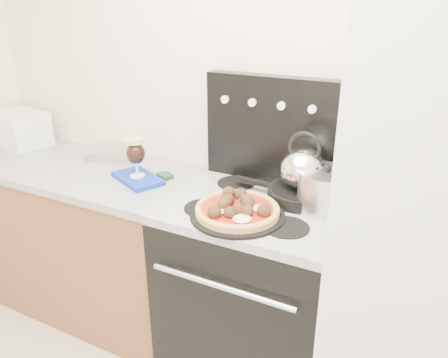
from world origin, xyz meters
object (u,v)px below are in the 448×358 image
Objects in this scene: beer_glass at (136,157)px; fridge at (437,238)px; tea_kettle at (303,166)px; pizza_pan at (237,215)px; pizza at (237,208)px; skillet at (301,194)px; base_cabinet at (84,239)px; toaster_oven at (20,129)px; stove_body at (255,294)px; stock_pot at (325,192)px; oven_mitt at (138,178)px.

fridge is at bearing -1.15° from beer_glass.
pizza_pan is at bearing -122.64° from tea_kettle.
pizza is 0.32m from skillet.
fridge is 5.57× the size of pizza.
fridge is at bearing -14.69° from skillet.
base_cabinet is 1.21m from pizza.
toaster_oven is 1.63m from pizza_pan.
stock_pot is at bearing 15.08° from stove_body.
beer_glass reaches higher than base_cabinet.
skillet is at bearing 38.54° from stove_body.
stove_body is 0.80m from oven_mitt.
fridge reaches higher than oven_mitt.
toaster_oven is at bearing 179.30° from skillet.
beer_glass reaches higher than pizza_pan.
skillet is at bearing 8.34° from oven_mitt.
beer_glass is at bearing 179.83° from stove_body.
pizza is at bearing -13.65° from beer_glass.
beer_glass is at bearing 1.83° from toaster_oven.
oven_mitt is 0.80× the size of pizza.
base_cabinet is 1.11m from stove_body.
skillet is 1.30× the size of stock_pot.
fridge is 4.89× the size of pizza_pan.
toaster_oven is (-0.53, 0.12, 0.57)m from base_cabinet.
oven_mitt is 0.64m from pizza.
fridge reaches higher than toaster_oven.
toaster_oven is 1.17× the size of oven_mitt.
toaster_oven is 1.10× the size of skillet.
skillet is 0.14m from stock_pot.
skillet is (1.79, -0.02, -0.05)m from toaster_oven.
stove_body is 0.51m from pizza_pan.
toaster_oven is 1.61× the size of beer_glass.
stove_body is 0.54m from pizza.
beer_glass is (-1.35, 0.03, 0.07)m from fridge.
stove_body is 2.74× the size of toaster_oven.
tea_kettle is at bearing 38.54° from stove_body.
skillet is (0.80, 0.12, -0.08)m from beer_glass.
pizza is (0.62, -0.15, 0.05)m from oven_mitt.
fridge is at bearing -12.43° from stock_pot.
pizza is at bearing 0.00° from pizza_pan.
fridge reaches higher than tea_kettle.
stove_body is at bearing -164.92° from stock_pot.
pizza is at bearing -9.17° from base_cabinet.
fridge is at bearing -13.38° from tea_kettle.
skillet is (0.80, 0.12, 0.03)m from oven_mitt.
fridge is at bearing 5.79° from toaster_oven.
pizza is at bearing -101.64° from stove_body.
toaster_oven is at bearing 169.78° from pizza_pan.
oven_mitt reaches higher than base_cabinet.
fridge is 8.46× the size of stock_pot.
beer_glass is 0.68× the size of skillet.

